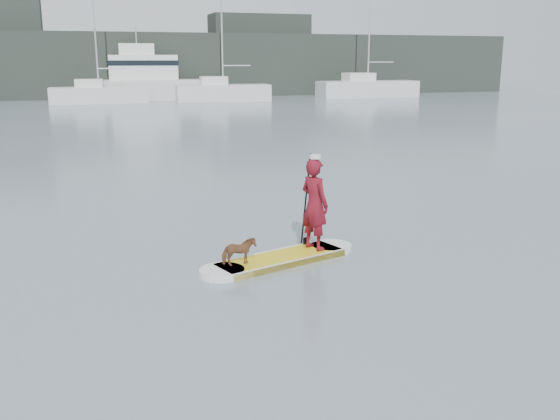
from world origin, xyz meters
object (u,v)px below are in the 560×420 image
object	(u,v)px
paddler	(315,204)
sailboat_e	(222,91)
sailboat_d	(98,93)
paddleboard	(280,259)
sailboat_f	(367,87)
dog	(239,252)
motor_yacht_a	(151,79)

from	to	relation	value
paddler	sailboat_e	world-z (taller)	sailboat_e
sailboat_d	sailboat_e	distance (m)	10.43
paddleboard	sailboat_f	xyz separation A→B (m)	(23.46, 44.57, 0.91)
dog	sailboat_d	world-z (taller)	sailboat_d
paddleboard	paddler	distance (m)	1.24
motor_yacht_a	sailboat_d	bearing A→B (deg)	-138.49
dog	sailboat_d	xyz separation A→B (m)	(-0.47, 44.53, 0.46)
sailboat_d	sailboat_f	size ratio (longest dim) A/B	0.81
paddler	motor_yacht_a	bearing A→B (deg)	-27.13
motor_yacht_a	paddleboard	bearing A→B (deg)	-86.76
sailboat_f	dog	bearing A→B (deg)	-117.83
paddler	motor_yacht_a	distance (m)	47.36
dog	motor_yacht_a	size ratio (longest dim) A/B	0.05
sailboat_d	sailboat_f	xyz separation A→B (m)	(24.79, 0.31, 0.14)
paddler	sailboat_f	bearing A→B (deg)	-50.96
paddler	sailboat_f	size ratio (longest dim) A/B	0.12
paddleboard	paddler	world-z (taller)	paddler
dog	sailboat_f	xyz separation A→B (m)	(24.32, 44.84, 0.60)
paddleboard	sailboat_d	world-z (taller)	sailboat_d
sailboat_f	motor_yacht_a	xyz separation A→B (m)	(-19.99, 2.94, 0.85)
paddleboard	motor_yacht_a	distance (m)	47.67
paddler	sailboat_d	distance (m)	44.07
dog	sailboat_e	distance (m)	44.95
paddler	dog	size ratio (longest dim) A/B	2.96
sailboat_f	sailboat_e	bearing A→B (deg)	-175.37
sailboat_f	paddleboard	bearing A→B (deg)	-117.12
dog	sailboat_e	xyz separation A→B (m)	(9.93, 43.84, 0.47)
motor_yacht_a	sailboat_f	bearing A→B (deg)	-0.95
paddler	dog	distance (m)	1.81
paddler	sailboat_d	size ratio (longest dim) A/B	0.15
sailboat_f	motor_yacht_a	world-z (taller)	sailboat_f
motor_yacht_a	sailboat_e	bearing A→B (deg)	-27.72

